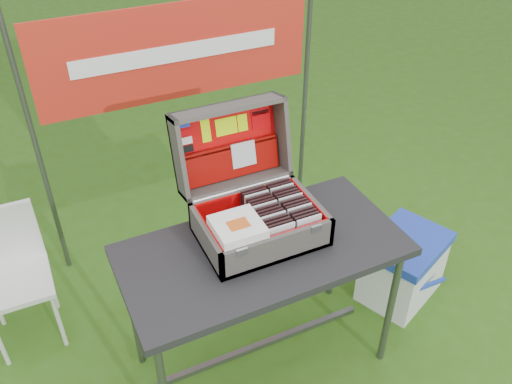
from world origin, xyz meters
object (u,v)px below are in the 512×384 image
cardboard_box (318,236)px  chair (17,285)px  suitcase (254,185)px  table (262,308)px  cooler (403,267)px

cardboard_box → chair: bearing=-174.6°
chair → cardboard_box: 1.76m
chair → cardboard_box: bearing=-4.9°
suitcase → chair: size_ratio=0.71×
table → cardboard_box: 0.88m
suitcase → cardboard_box: size_ratio=1.33×
table → chair: (-1.09, 0.70, -0.01)m
cooler → chair: chair is taller
table → suitcase: bearing=80.7°
suitcase → cooler: size_ratio=1.15×
table → cardboard_box: (0.66, 0.55, -0.20)m
suitcase → cooler: (0.95, -0.04, -0.85)m
table → suitcase: 0.67m
table → cooler: 0.99m
chair → cardboard_box: (1.75, -0.15, -0.18)m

